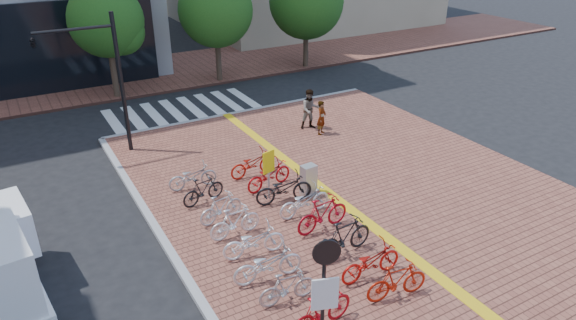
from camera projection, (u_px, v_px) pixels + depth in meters
ground at (328, 256)px, 15.16m from camera, size 120.00×120.00×0.00m
kerb_north at (244, 112)px, 25.83m from camera, size 14.00×0.25×0.15m
far_sidewalk at (137, 76)px, 31.50m from camera, size 70.00×8.00×0.15m
crosswalk at (184, 110)px, 26.30m from camera, size 7.50×4.00×0.01m
street_trees at (233, 10)px, 29.23m from camera, size 16.20×4.60×6.35m
bike_0 at (321, 311)px, 12.07m from camera, size 1.94×0.79×1.13m
bike_1 at (287, 287)px, 12.98m from camera, size 1.61×0.59×0.94m
bike_2 at (268, 264)px, 13.76m from camera, size 2.03×0.91×1.03m
bike_3 at (254, 241)px, 14.76m from camera, size 1.94×0.90×0.98m
bike_4 at (235, 222)px, 15.64m from camera, size 1.71×0.55×1.02m
bike_5 at (221, 208)px, 16.44m from camera, size 1.67×0.76×0.97m
bike_6 at (203, 190)px, 17.47m from camera, size 1.67×0.77×0.97m
bike_7 at (193, 176)px, 18.41m from camera, size 1.81×0.75×0.93m
bike_8 at (397, 281)px, 13.12m from camera, size 1.79×0.76×1.04m
bike_9 at (371, 262)px, 13.88m from camera, size 1.91×0.68×1.00m
bike_10 at (345, 237)px, 14.77m from camera, size 2.00×0.73×1.17m
bike_11 at (323, 214)px, 15.93m from camera, size 1.95×0.68×1.15m
bike_12 at (304, 201)px, 16.78m from camera, size 1.93×0.73×1.00m
bike_13 at (284, 189)px, 17.47m from camera, size 2.10×1.05×1.05m
bike_14 at (269, 175)px, 18.42m from camera, size 2.03×1.05×1.01m
bike_15 at (253, 164)px, 19.29m from camera, size 1.90×0.77×0.98m
pedestrian_a at (322, 118)px, 22.79m from camera, size 0.67×0.62×1.55m
pedestrian_b at (310, 109)px, 23.32m from camera, size 1.05×0.91×1.85m
utility_box at (308, 180)px, 17.96m from camera, size 0.55×0.42×1.12m
yellow_sign at (269, 166)px, 17.36m from camera, size 0.49×0.18×1.83m
notice_sign at (325, 287)px, 10.63m from camera, size 0.58×0.24×3.22m
traffic_light_pole at (82, 62)px, 19.31m from camera, size 3.05×1.17×5.68m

